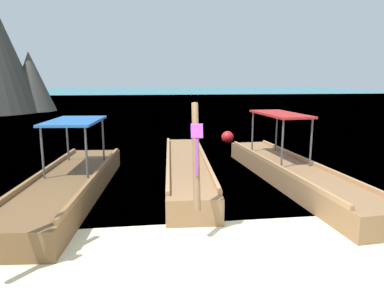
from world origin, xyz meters
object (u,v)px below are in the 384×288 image
at_px(longtail_boat_yellow_ribbon, 69,184).
at_px(longtail_boat_turquoise_ribbon, 292,172).
at_px(longtail_boat_violet_ribbon, 186,169).
at_px(mooring_buoy_near, 227,137).

bearing_deg(longtail_boat_yellow_ribbon, longtail_boat_turquoise_ribbon, 3.19).
xyz_separation_m(longtail_boat_violet_ribbon, mooring_buoy_near, (2.41, 5.18, -0.01)).
bearing_deg(longtail_boat_turquoise_ribbon, longtail_boat_violet_ribbon, 161.99).
xyz_separation_m(longtail_boat_yellow_ribbon, mooring_buoy_near, (5.33, 6.37, -0.05)).
relative_size(longtail_boat_yellow_ribbon, mooring_buoy_near, 12.78).
bearing_deg(longtail_boat_yellow_ribbon, mooring_buoy_near, 50.08).
distance_m(longtail_boat_violet_ribbon, longtail_boat_turquoise_ribbon, 2.85).
relative_size(longtail_boat_yellow_ribbon, longtail_boat_violet_ribbon, 0.94).
bearing_deg(longtail_boat_yellow_ribbon, longtail_boat_violet_ribbon, 22.28).
xyz_separation_m(longtail_boat_turquoise_ribbon, mooring_buoy_near, (-0.30, 6.06, -0.05)).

